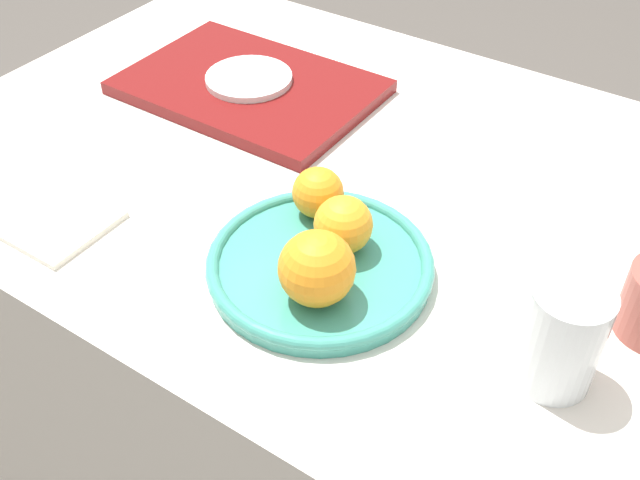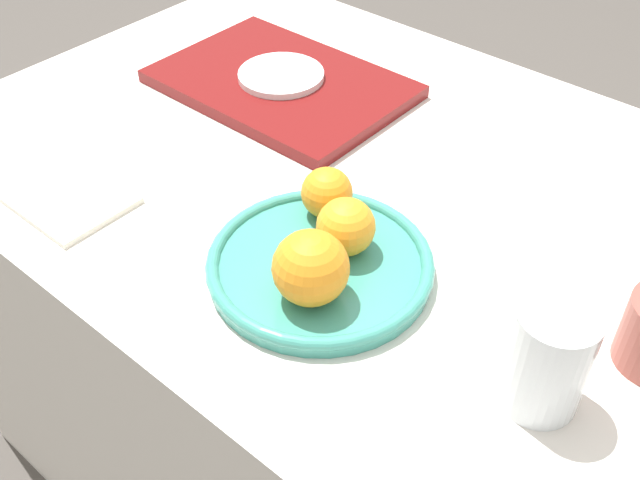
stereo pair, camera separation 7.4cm
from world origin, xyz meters
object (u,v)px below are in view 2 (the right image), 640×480
Objects in this scene: fruit_platter at (320,265)px; serving_tray at (281,84)px; water_glass at (548,359)px; side_plate at (281,75)px; orange_1 at (346,227)px; orange_2 at (327,193)px; napkin at (71,200)px; orange_0 at (311,268)px.

serving_tray is (-0.31, 0.27, -0.00)m from fruit_platter.
side_plate is (-0.59, 0.27, -0.03)m from water_glass.
water_glass reaches higher than side_plate.
orange_2 is at bearing 148.23° from orange_1.
side_plate is 0.94× the size of napkin.
orange_1 reaches higher than serving_tray.
fruit_platter is at bearing -41.07° from side_plate.
fruit_platter is 0.07m from orange_0.
serving_tray is at bearing 136.81° from orange_0.
serving_tray is (-0.34, 0.32, -0.05)m from orange_0.
side_plate reaches higher than napkin.
side_plate reaches higher than serving_tray.
orange_1 is 0.40m from side_plate.
fruit_platter is 0.42m from serving_tray.
fruit_platter is at bearing -54.63° from orange_2.
water_glass reaches higher than fruit_platter.
orange_2 is 0.33m from side_plate.
water_glass is 0.61m from napkin.
fruit_platter is 1.95× the size of side_plate.
orange_0 is 0.22× the size of serving_tray.
orange_2 is 0.53× the size of water_glass.
napkin is at bearing -156.76° from orange_1.
orange_0 is 0.25m from water_glass.
orange_1 is 0.07m from orange_2.
napkin is at bearing -91.64° from side_plate.
napkin is (-0.35, -0.06, -0.05)m from orange_0.
water_glass is at bearing 10.57° from napkin.
napkin is at bearing -170.20° from orange_0.
fruit_platter is at bearing 18.36° from napkin.
napkin is at bearing -91.64° from serving_tray.
water_glass reaches higher than orange_2.
orange_1 is at bearing -36.54° from side_plate.
water_glass is (0.32, -0.07, 0.01)m from orange_2.
serving_tray is 2.65× the size of napkin.
orange_0 is at bearing 9.80° from napkin.
orange_1 is at bearing 23.24° from napkin.
orange_0 is 0.58× the size of napkin.
orange_0 reaches higher than orange_1.
orange_0 is at bearing -43.19° from serving_tray.
orange_2 is 0.47× the size of side_plate.
water_glass is at bearing -24.72° from serving_tray.
fruit_platter is at bearing -102.71° from orange_1.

